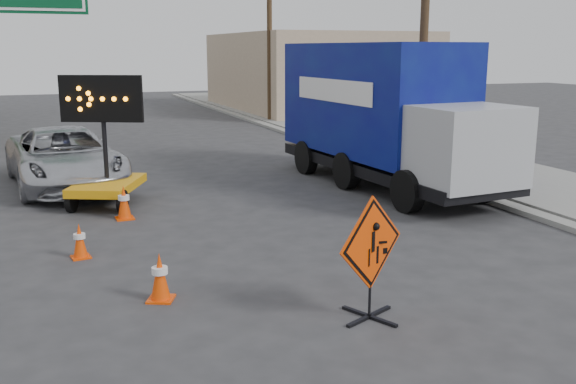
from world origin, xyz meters
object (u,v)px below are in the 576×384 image
box_truck (385,122)px  arrow_board (107,177)px  construction_sign (371,255)px  pickup_truck (64,158)px

box_truck → arrow_board: bearing=173.0°
construction_sign → pickup_truck: bearing=83.9°
construction_sign → box_truck: 9.11m
construction_sign → arrow_board: bearing=84.0°
arrow_board → box_truck: (7.32, -0.39, 1.06)m
pickup_truck → box_truck: bearing=-26.7°
construction_sign → pickup_truck: 11.42m
arrow_board → construction_sign: bearing=-46.9°
box_truck → construction_sign: bearing=-124.4°
construction_sign → pickup_truck: (-3.58, 10.84, -0.13)m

